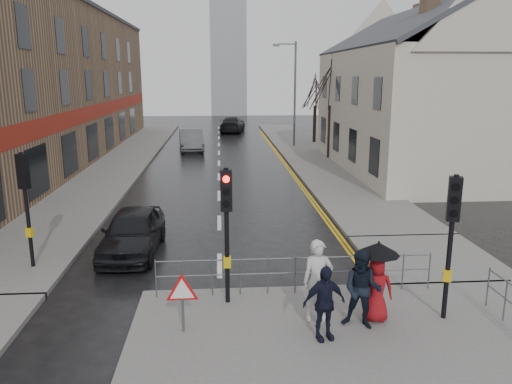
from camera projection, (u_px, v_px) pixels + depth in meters
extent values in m
plane|color=black|center=(220.00, 311.00, 12.25)|extent=(120.00, 120.00, 0.00)
cube|color=#605E5B|center=(124.00, 158.00, 34.10)|extent=(4.00, 44.00, 0.14)
cube|color=#605E5B|center=(307.00, 152.00, 36.97)|extent=(4.00, 40.00, 0.14)
cube|color=#605E5B|center=(427.00, 258.00, 15.61)|extent=(4.00, 4.20, 0.14)
cube|color=#916F53|center=(28.00, 85.00, 31.60)|extent=(8.00, 42.00, 10.00)
cube|color=beige|center=(419.00, 112.00, 29.78)|extent=(9.00, 16.00, 7.00)
cube|color=#916F53|center=(430.00, 1.00, 24.48)|extent=(0.70, 0.90, 1.80)
cube|color=#916F53|center=(420.00, 19.00, 32.44)|extent=(0.70, 0.90, 1.80)
cube|color=#94989D|center=(228.00, 50.00, 70.48)|extent=(5.00, 5.00, 18.00)
cylinder|color=black|center=(227.00, 237.00, 12.04)|extent=(0.11, 0.11, 3.40)
cube|color=black|center=(226.00, 190.00, 11.78)|extent=(0.28, 0.22, 1.00)
cylinder|color=#FF0C07|center=(226.00, 179.00, 11.57)|extent=(0.16, 0.04, 0.16)
cylinder|color=black|center=(226.00, 192.00, 11.64)|extent=(0.16, 0.04, 0.16)
cylinder|color=black|center=(226.00, 204.00, 11.71)|extent=(0.16, 0.04, 0.16)
cube|color=gold|center=(227.00, 262.00, 12.19)|extent=(0.18, 0.14, 0.28)
cylinder|color=black|center=(450.00, 248.00, 11.23)|extent=(0.11, 0.11, 3.40)
cube|color=black|center=(454.00, 199.00, 10.97)|extent=(0.34, 0.30, 1.00)
cylinder|color=black|center=(456.00, 187.00, 10.77)|extent=(0.16, 0.09, 0.16)
cylinder|color=black|center=(455.00, 200.00, 10.84)|extent=(0.16, 0.09, 0.16)
cylinder|color=black|center=(454.00, 214.00, 10.91)|extent=(0.16, 0.09, 0.16)
cube|color=gold|center=(447.00, 275.00, 11.38)|extent=(0.22, 0.19, 0.28)
cylinder|color=black|center=(27.00, 211.00, 14.35)|extent=(0.11, 0.11, 3.40)
cube|color=black|center=(23.00, 171.00, 14.09)|extent=(0.34, 0.30, 1.00)
cylinder|color=black|center=(25.00, 160.00, 14.15)|extent=(0.16, 0.09, 0.16)
cylinder|color=black|center=(26.00, 171.00, 14.22)|extent=(0.16, 0.09, 0.16)
cylinder|color=black|center=(28.00, 181.00, 14.29)|extent=(0.16, 0.09, 0.16)
cube|color=gold|center=(30.00, 232.00, 14.50)|extent=(0.22, 0.19, 0.28)
cylinder|color=#595B5E|center=(156.00, 279.00, 12.57)|extent=(0.04, 0.04, 1.00)
cylinder|color=#595B5E|center=(429.00, 271.00, 13.08)|extent=(0.04, 0.04, 1.00)
cylinder|color=#595B5E|center=(296.00, 258.00, 12.72)|extent=(7.10, 0.04, 0.04)
cylinder|color=#595B5E|center=(295.00, 273.00, 12.82)|extent=(7.10, 0.04, 0.04)
cylinder|color=#595B5E|center=(488.00, 287.00, 12.08)|extent=(0.04, 0.04, 1.00)
cylinder|color=#595B5E|center=(183.00, 313.00, 10.90)|extent=(0.06, 0.06, 0.85)
cylinder|color=red|center=(182.00, 291.00, 10.78)|extent=(0.80, 0.03, 0.80)
cylinder|color=white|center=(182.00, 292.00, 10.76)|extent=(0.60, 0.03, 0.60)
cylinder|color=#595B5E|center=(295.00, 95.00, 38.91)|extent=(0.16, 0.16, 8.00)
cylinder|color=#595B5E|center=(287.00, 44.00, 37.99)|extent=(1.40, 0.10, 0.10)
cube|color=#595B5E|center=(276.00, 45.00, 37.95)|extent=(0.50, 0.25, 0.18)
cylinder|color=black|center=(329.00, 132.00, 33.71)|extent=(0.26, 0.26, 3.50)
cylinder|color=black|center=(315.00, 124.00, 41.57)|extent=(0.26, 0.26, 3.00)
imported|color=beige|center=(318.00, 281.00, 11.32)|extent=(0.70, 0.47, 1.90)
imported|color=black|center=(362.00, 290.00, 10.99)|extent=(1.07, 0.97, 1.79)
imported|color=maroon|center=(376.00, 289.00, 11.33)|extent=(0.84, 0.64, 1.54)
cylinder|color=black|center=(376.00, 285.00, 11.30)|extent=(0.02, 0.02, 1.74)
cone|color=black|center=(379.00, 248.00, 11.10)|extent=(0.96, 0.96, 0.28)
imported|color=black|center=(324.00, 303.00, 10.51)|extent=(1.03, 0.62, 1.64)
imported|color=black|center=(133.00, 232.00, 16.06)|extent=(1.86, 4.31, 1.45)
imported|color=#505356|center=(191.00, 140.00, 38.00)|extent=(2.20, 5.03, 1.61)
imported|color=black|center=(232.00, 125.00, 50.01)|extent=(2.87, 5.55, 1.54)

